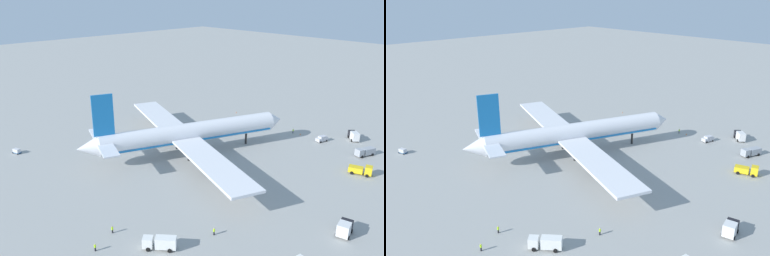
{
  "view_description": "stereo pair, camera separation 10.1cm",
  "coord_description": "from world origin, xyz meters",
  "views": [
    {
      "loc": [
        -78.53,
        -84.65,
        50.11
      ],
      "look_at": [
        3.29,
        3.0,
        6.89
      ],
      "focal_mm": 36.81,
      "sensor_mm": 36.0,
      "label": 1
    },
    {
      "loc": [
        -78.45,
        -84.72,
        50.11
      ],
      "look_at": [
        3.29,
        3.0,
        6.89
      ],
      "focal_mm": 36.81,
      "sensor_mm": 36.0,
      "label": 2
    }
  ],
  "objects": [
    {
      "name": "baggage_cart_1",
      "position": [
        -40.74,
        37.73,
        0.82
      ],
      "size": [
        2.22,
        3.43,
        1.51
      ],
      "color": "#26598C",
      "rests_on": "ground"
    },
    {
      "name": "ground_worker_2",
      "position": [
        -26.34,
        -35.65,
        0.88
      ],
      "size": [
        0.47,
        0.47,
        1.73
      ],
      "color": "black",
      "rests_on": "ground"
    },
    {
      "name": "service_truck_0",
      "position": [
        -37.72,
        -31.54,
        1.56
      ],
      "size": [
        6.08,
        6.42,
        2.79
      ],
      "color": "white",
      "rests_on": "ground"
    },
    {
      "name": "service_van",
      "position": [
        39.59,
        -23.39,
        1.03
      ],
      "size": [
        4.54,
        2.84,
        1.97
      ],
      "color": "silver",
      "rests_on": "ground"
    },
    {
      "name": "service_truck_4",
      "position": [
        48.82,
        -30.16,
        1.66
      ],
      "size": [
        5.58,
        5.55,
        3.08
      ],
      "color": "black",
      "rests_on": "ground"
    },
    {
      "name": "traffic_cone_0",
      "position": [
        39.75,
        -14.86,
        0.28
      ],
      "size": [
        0.36,
        0.36,
        0.55
      ],
      "primitive_type": "cone",
      "color": "orange",
      "rests_on": "ground"
    },
    {
      "name": "airliner",
      "position": [
        -1.25,
        0.48,
        6.75
      ],
      "size": [
        66.73,
        78.3,
        22.08
      ],
      "color": "white",
      "rests_on": "ground"
    },
    {
      "name": "traffic_cone_1",
      "position": [
        42.73,
        17.9,
        0.28
      ],
      "size": [
        0.36,
        0.36,
        0.55
      ],
      "primitive_type": "cone",
      "color": "orange",
      "rests_on": "ground"
    },
    {
      "name": "ground_worker_0",
      "position": [
        39.31,
        -12.08,
        0.84
      ],
      "size": [
        0.56,
        0.56,
        1.65
      ],
      "color": "#3F3F47",
      "rests_on": "ground"
    },
    {
      "name": "service_truck_1",
      "position": [
        24.87,
        -43.91,
        1.37
      ],
      "size": [
        4.31,
        6.64,
        2.81
      ],
      "color": "yellow",
      "rests_on": "ground"
    },
    {
      "name": "ground_worker_1",
      "position": [
        -41.86,
        -20.22,
        0.87
      ],
      "size": [
        0.52,
        0.52,
        1.72
      ],
      "color": "black",
      "rests_on": "ground"
    },
    {
      "name": "ground_worker_3",
      "position": [
        -47.7,
        -23.12,
        0.87
      ],
      "size": [
        0.54,
        0.54,
        1.71
      ],
      "color": "black",
      "rests_on": "ground"
    },
    {
      "name": "service_truck_5",
      "position": [
        -5.99,
        -54.6,
        1.7
      ],
      "size": [
        5.04,
        3.58,
        3.14
      ],
      "color": "black",
      "rests_on": "ground"
    },
    {
      "name": "service_truck_3",
      "position": [
        38.44,
        -38.87,
        1.43
      ],
      "size": [
        6.97,
        4.21,
        2.6
      ],
      "color": "#999EA5",
      "rests_on": "ground"
    },
    {
      "name": "ground_plane",
      "position": [
        0.0,
        0.0,
        0.0
      ],
      "size": [
        600.0,
        600.0,
        0.0
      ],
      "primitive_type": "plane",
      "color": "#9E9E99"
    }
  ]
}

